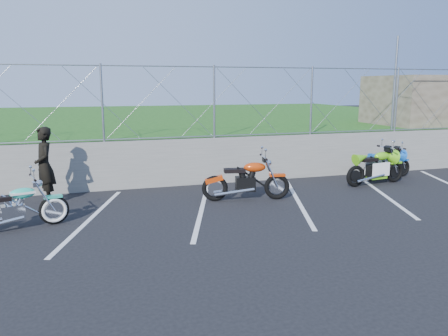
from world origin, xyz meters
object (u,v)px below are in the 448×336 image
object	(u,v)px
naked_orange	(247,182)
sportbike_blue	(388,165)
person_standing	(45,166)
cruiser_turquoise	(15,210)
sportbike_green	(377,169)

from	to	relation	value
naked_orange	sportbike_blue	bearing A→B (deg)	24.09
sportbike_blue	person_standing	world-z (taller)	person_standing
cruiser_turquoise	sportbike_green	size ratio (longest dim) A/B	0.99
naked_orange	sportbike_blue	world-z (taller)	naked_orange
cruiser_turquoise	person_standing	xyz separation A→B (m)	(0.39, 1.85, 0.50)
sportbike_blue	person_standing	bearing A→B (deg)	173.56
sportbike_blue	naked_orange	bearing A→B (deg)	-173.82
sportbike_green	person_standing	distance (m)	8.71
naked_orange	sportbike_green	world-z (taller)	naked_orange
cruiser_turquoise	person_standing	bearing A→B (deg)	63.42
cruiser_turquoise	person_standing	size ratio (longest dim) A/B	1.10
cruiser_turquoise	sportbike_blue	world-z (taller)	cruiser_turquoise
naked_orange	sportbike_green	xyz separation A→B (m)	(4.06, 0.56, -0.01)
sportbike_blue	person_standing	distance (m)	9.54
sportbike_blue	person_standing	size ratio (longest dim) A/B	0.98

